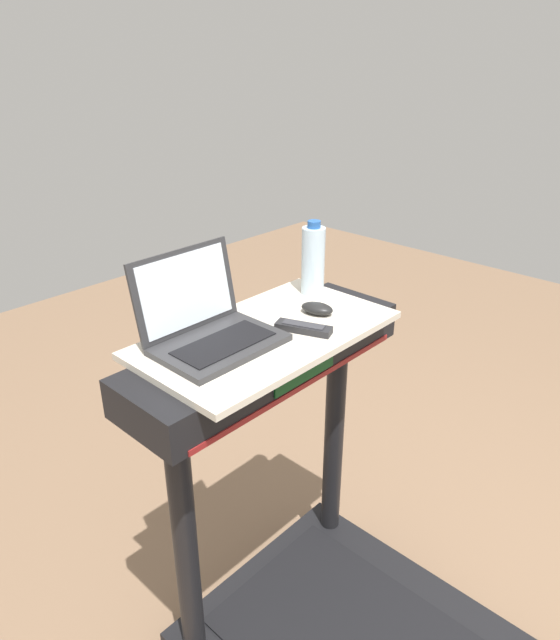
% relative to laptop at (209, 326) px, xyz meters
% --- Properties ---
extents(desk_board, '(0.74, 0.41, 0.02)m').
position_rel_laptop_xyz_m(desk_board, '(0.16, -0.06, -0.06)').
color(desk_board, beige).
rests_on(desk_board, treadmill_base).
extents(laptop, '(0.33, 0.27, 0.24)m').
position_rel_laptop_xyz_m(laptop, '(0.00, 0.00, 0.00)').
color(laptop, '#2D2D30').
rests_on(laptop, desk_board).
extents(computer_mouse, '(0.08, 0.11, 0.03)m').
position_rel_laptop_xyz_m(computer_mouse, '(0.34, -0.09, -0.03)').
color(computer_mouse, black).
rests_on(computer_mouse, desk_board).
extents(water_bottle, '(0.07, 0.07, 0.24)m').
position_rel_laptop_xyz_m(water_bottle, '(0.46, 0.02, 0.06)').
color(water_bottle, silver).
rests_on(water_bottle, desk_board).
extents(tv_remote, '(0.10, 0.17, 0.02)m').
position_rel_laptop_xyz_m(tv_remote, '(0.22, -0.14, -0.04)').
color(tv_remote, '#232326').
rests_on(tv_remote, desk_board).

